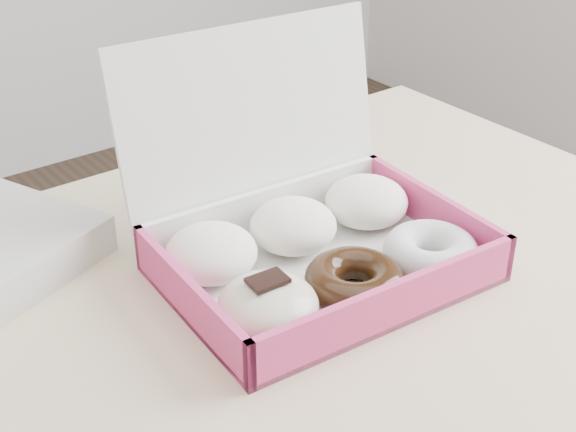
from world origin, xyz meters
TOP-DOWN VIEW (x-y plane):
  - table at (0.00, 0.00)m, footprint 1.20×0.80m
  - donut_box at (0.12, 0.05)m, footprint 0.35×0.31m

SIDE VIEW (x-z plane):
  - table at x=0.00m, z-range 0.30..1.05m
  - donut_box at x=0.12m, z-range 0.67..0.91m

